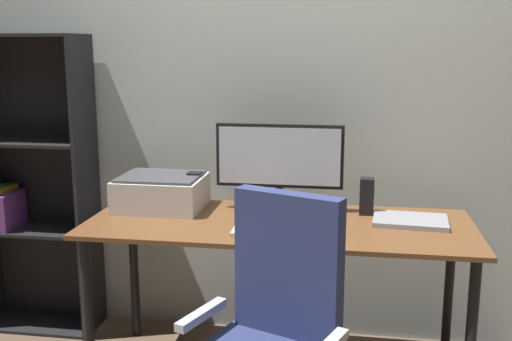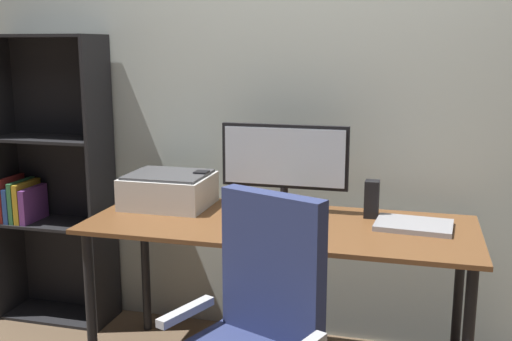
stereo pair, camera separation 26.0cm
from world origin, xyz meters
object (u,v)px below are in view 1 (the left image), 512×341
Objects in this scene: desk at (279,239)px; mouse at (320,232)px; monitor at (279,161)px; coffee_mug at (293,211)px; speaker_right at (367,196)px; printer at (161,192)px; bookshelf at (31,188)px; keyboard at (267,233)px; speaker_left at (195,190)px; laptop at (410,221)px.

mouse is (0.19, -0.17, 0.10)m from desk.
coffee_mug is (0.09, -0.20, -0.18)m from monitor.
speaker_right is 0.97m from printer.
bookshelf is at bearing 166.06° from printer.
keyboard is at bearing 176.26° from mouse.
speaker_left is 0.11× the size of bookshelf.
coffee_mug is 0.63× the size of speaker_right.
desk is 0.46m from speaker_right.
printer reaches higher than laptop.
bookshelf is at bearing 175.29° from speaker_right.
laptop reaches higher than desk.
coffee_mug reaches higher than desk.
desk is 15.97× the size of coffee_mug.
speaker_left is (-0.41, -0.01, -0.15)m from monitor.
speaker_left and speaker_right have the same top height.
speaker_left is 0.95m from bookshelf.
laptop is 0.80× the size of printer.
mouse is at bearing -21.91° from printer.
keyboard is 1.44m from bookshelf.
laptop is at bearing -31.47° from speaker_right.
keyboard is 2.72× the size of coffee_mug.
speaker_right reaches higher than printer.
coffee_mug is at bearing -66.74° from monitor.
monitor is 1.49× the size of printer.
printer is at bearing -161.88° from speaker_left.
mouse is 0.84m from printer.
speaker_right is (0.41, -0.01, -0.15)m from monitor.
bookshelf is (-1.43, 0.34, -0.03)m from coffee_mug.
keyboard is at bearing -136.68° from speaker_right.
bookshelf reaches higher than mouse.
mouse is at bearing -52.67° from coffee_mug.
speaker_left is at bearing 156.11° from desk.
keyboard reaches higher than desk.
monitor is 0.44m from speaker_right.
keyboard is 3.02× the size of mouse.
printer reaches higher than mouse.
monitor is 2.06× the size of keyboard.
desk is 0.62m from printer.
monitor is 0.46m from keyboard.
coffee_mug is (0.06, -0.00, 0.14)m from desk.
printer is (-0.15, -0.05, -0.00)m from speaker_left.
laptop is (0.51, 0.08, -0.04)m from coffee_mug.
monitor is at bearing 172.96° from laptop.
desk is at bearing 81.19° from keyboard.
laptop is (0.60, -0.12, -0.23)m from monitor.
speaker_left is 0.81m from speaker_right.
laptop is at bearing 22.72° from keyboard.
keyboard is at bearing -21.54° from bookshelf.
speaker_right is (0.32, 0.19, 0.03)m from coffee_mug.
mouse is 0.06× the size of bookshelf.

